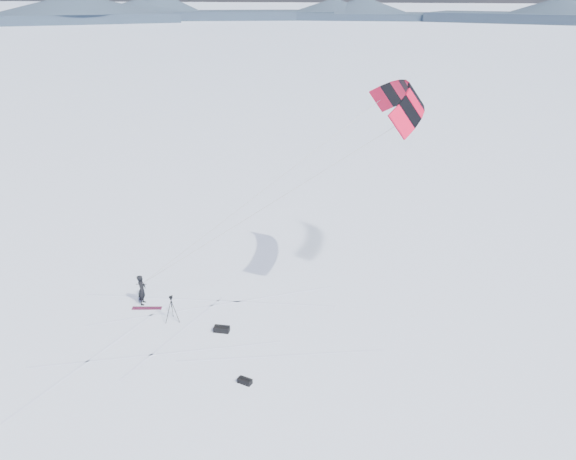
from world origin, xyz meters
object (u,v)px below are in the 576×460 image
(snowboard, at_px, (147,308))
(gear_bag_b, at_px, (245,381))
(tripod, at_px, (172,305))
(gear_bag_a, at_px, (222,329))
(snowkiter, at_px, (143,304))

(snowboard, height_order, gear_bag_b, gear_bag_b)
(tripod, bearing_deg, gear_bag_a, 1.23)
(snowkiter, bearing_deg, snowboard, -148.09)
(snowkiter, distance_m, tripod, 2.67)
(tripod, relative_size, gear_bag_b, 2.16)
(gear_bag_b, bearing_deg, tripod, 156.71)
(snowboard, xyz_separation_m, gear_bag_b, (6.84, -4.45, 0.10))
(gear_bag_a, bearing_deg, gear_bag_b, -60.85)
(snowboard, relative_size, gear_bag_b, 2.35)
(snowkiter, bearing_deg, tripod, -130.88)
(tripod, distance_m, gear_bag_a, 2.83)
(tripod, distance_m, gear_bag_b, 6.29)
(snowboard, relative_size, tripod, 1.09)
(snowkiter, bearing_deg, gear_bag_b, -137.45)
(gear_bag_a, relative_size, gear_bag_b, 1.20)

